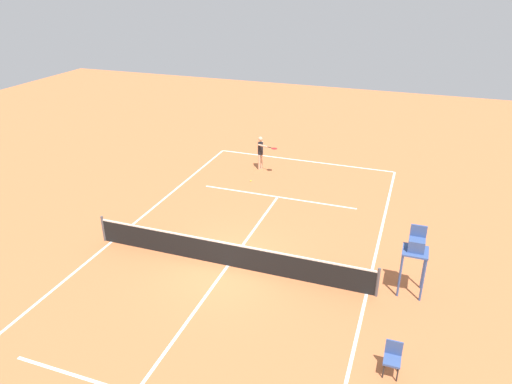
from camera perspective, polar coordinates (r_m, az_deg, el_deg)
ground_plane at (r=17.24m, az=-3.41°, el=-8.85°), size 60.00×60.00×0.00m
court_lines at (r=17.24m, az=-3.41°, el=-8.84°), size 9.97×22.17×0.01m
tennis_net at (r=16.97m, az=-3.45°, el=-7.46°), size 10.57×0.10×1.07m
player_serving at (r=24.94m, az=0.62°, el=5.08°), size 1.24×0.87×1.81m
tennis_ball at (r=23.81m, az=-0.63°, el=1.35°), size 0.07×0.07×0.07m
umpire_chair at (r=15.89m, az=18.71°, el=-6.66°), size 0.80×0.80×2.41m
courtside_chair_near at (r=13.46m, az=16.16°, el=-18.58°), size 0.44×0.46×0.95m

